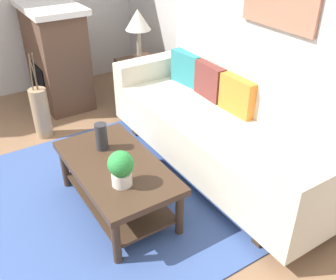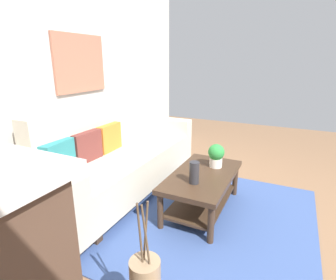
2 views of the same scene
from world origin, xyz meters
TOP-DOWN VIEW (x-y plane):
  - ground_plane at (0.00, 0.00)m, footprint 9.11×9.11m
  - wall_back at (0.00, 2.23)m, footprint 5.11×0.10m
  - area_rug at (0.00, 0.50)m, footprint 2.27×2.01m
  - couch at (0.12, 1.70)m, footprint 2.41×0.84m
  - throw_pillow_teal at (-0.64, 1.82)m, footprint 0.37×0.16m
  - throw_pillow_maroon at (-0.26, 1.82)m, footprint 0.36×0.13m
  - throw_pillow_orange at (0.12, 1.82)m, footprint 0.36×0.13m
  - coffee_table at (0.14, 0.63)m, footprint 1.10×0.60m
  - tabletop_vase at (-0.10, 0.64)m, footprint 0.10×0.10m
  - potted_plant_tabletop at (0.39, 0.56)m, footprint 0.18×0.18m
  - floor_vase_branch_a at (-1.28, 0.48)m, footprint 0.02×0.04m
  - floor_vase_branch_b at (-1.31, 0.50)m, footprint 0.02×0.03m
  - floor_vase_branch_c at (-1.31, 0.46)m, footprint 0.03×0.04m
  - framed_painting at (0.12, 2.16)m, footprint 0.78×0.03m

SIDE VIEW (x-z plane):
  - ground_plane at x=0.00m, z-range 0.00..0.00m
  - area_rug at x=0.00m, z-range 0.00..0.01m
  - coffee_table at x=0.14m, z-range 0.10..0.53m
  - couch at x=0.12m, z-range -0.11..0.97m
  - tabletop_vase at x=-0.10m, z-range 0.43..0.65m
  - potted_plant_tabletop at x=0.39m, z-range 0.44..0.70m
  - throw_pillow_teal at x=-0.64m, z-range 0.52..0.84m
  - throw_pillow_maroon at x=-0.26m, z-range 0.52..0.84m
  - throw_pillow_orange at x=0.12m, z-range 0.52..0.84m
  - floor_vase_branch_a at x=-1.28m, z-range 0.52..0.88m
  - floor_vase_branch_b at x=-1.31m, z-range 0.52..0.88m
  - floor_vase_branch_c at x=-1.31m, z-range 0.52..0.88m
  - wall_back at x=0.00m, z-range 0.00..2.70m
  - framed_painting at x=0.12m, z-range 1.21..1.86m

